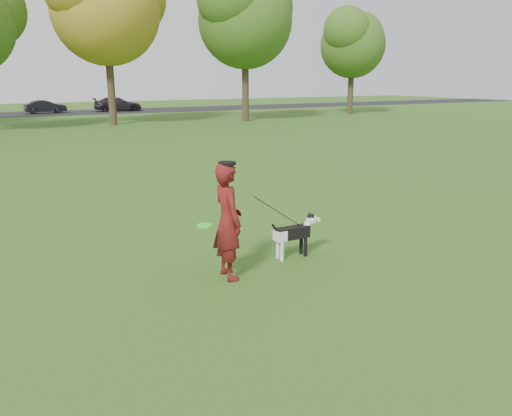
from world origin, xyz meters
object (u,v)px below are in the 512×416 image
man (228,221)px  dog (296,231)px  car_mid (45,107)px  car_right (118,104)px

man → dog: (1.41, 0.27, -0.44)m
car_mid → car_right: 6.18m
dog → car_right: 40.75m
dog → car_mid: size_ratio=0.30×
man → car_mid: size_ratio=0.54×
car_right → car_mid: bearing=98.0°
man → car_mid: 40.53m
car_mid → dog: bearing=174.3°
man → car_right: 41.27m
dog → car_right: (6.59, 40.21, 0.18)m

